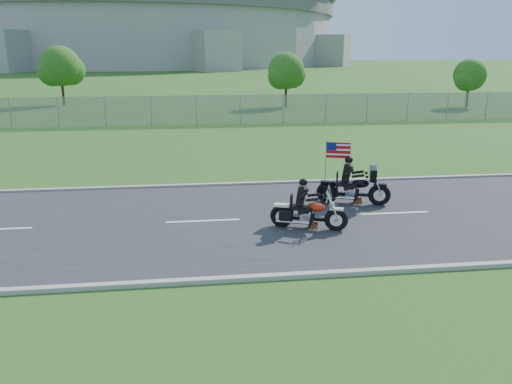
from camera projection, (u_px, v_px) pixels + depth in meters
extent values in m
plane|color=#25571B|center=(269.00, 219.00, 15.18)|extent=(420.00, 420.00, 0.00)
cube|color=#28282B|center=(269.00, 219.00, 15.17)|extent=(120.00, 8.00, 0.04)
cube|color=#9E9B93|center=(253.00, 184.00, 19.03)|extent=(120.00, 0.18, 0.12)
cube|color=#9E9B93|center=(295.00, 276.00, 11.30)|extent=(120.00, 0.18, 0.12)
cube|color=gray|center=(151.00, 111.00, 33.38)|extent=(60.00, 0.03, 2.00)
cylinder|color=#A3A099|center=(139.00, 34.00, 172.17)|extent=(130.00, 130.00, 20.00)
cylinder|color=#605E5B|center=(138.00, 12.00, 170.24)|extent=(132.00, 132.00, 4.00)
cylinder|color=#382316|center=(286.00, 93.00, 44.15)|extent=(0.22, 0.22, 2.52)
sphere|color=#1C5115|center=(286.00, 71.00, 43.63)|extent=(3.20, 3.20, 3.20)
sphere|color=#1C5115|center=(292.00, 75.00, 44.26)|extent=(2.40, 2.40, 2.40)
sphere|color=#1C5115|center=(281.00, 76.00, 43.30)|extent=(2.24, 2.24, 2.24)
cylinder|color=#382316|center=(63.00, 90.00, 45.56)|extent=(0.22, 0.22, 2.80)
sphere|color=#1C5115|center=(60.00, 66.00, 44.98)|extent=(3.60, 3.60, 3.60)
sphere|color=#1C5115|center=(70.00, 70.00, 45.69)|extent=(2.70, 2.70, 2.70)
sphere|color=#1C5115|center=(52.00, 72.00, 44.61)|extent=(2.52, 2.52, 2.52)
cylinder|color=#382316|center=(468.00, 94.00, 44.18)|extent=(0.22, 0.22, 2.24)
sphere|color=#1C5115|center=(470.00, 75.00, 43.71)|extent=(2.80, 2.80, 2.80)
sphere|color=#1C5115|center=(473.00, 78.00, 44.27)|extent=(2.10, 2.10, 2.10)
sphere|color=#1C5115|center=(466.00, 80.00, 43.43)|extent=(1.96, 1.96, 1.96)
torus|color=black|center=(336.00, 220.00, 14.09)|extent=(0.70, 0.38, 0.68)
torus|color=black|center=(282.00, 216.00, 14.40)|extent=(0.70, 0.38, 0.68)
ellipsoid|color=#B6280D|center=(316.00, 207.00, 14.11)|extent=(0.58, 0.44, 0.26)
cube|color=black|center=(299.00, 208.00, 14.22)|extent=(0.57, 0.42, 0.11)
cube|color=black|center=(301.00, 196.00, 14.11)|extent=(0.33, 0.42, 0.50)
sphere|color=black|center=(303.00, 182.00, 13.99)|extent=(0.31, 0.31, 0.25)
cube|color=silver|center=(330.00, 193.00, 13.92)|extent=(0.17, 0.41, 0.37)
torus|color=black|center=(379.00, 195.00, 16.39)|extent=(0.76, 0.39, 0.74)
torus|color=black|center=(327.00, 192.00, 16.67)|extent=(0.76, 0.39, 0.74)
ellipsoid|color=black|center=(360.00, 184.00, 16.39)|extent=(0.63, 0.47, 0.28)
cube|color=black|center=(344.00, 184.00, 16.49)|extent=(0.61, 0.45, 0.12)
cube|color=black|center=(347.00, 173.00, 16.37)|extent=(0.35, 0.45, 0.55)
sphere|color=black|center=(349.00, 160.00, 16.25)|extent=(0.34, 0.34, 0.27)
cube|color=black|center=(373.00, 174.00, 16.23)|extent=(0.45, 0.83, 0.40)
cube|color=#B70C11|center=(338.00, 150.00, 16.42)|extent=(0.77, 0.26, 0.52)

